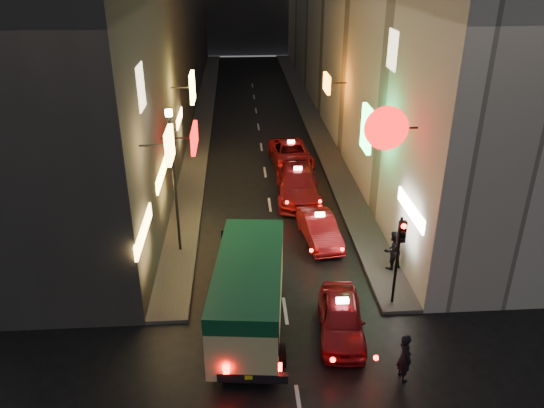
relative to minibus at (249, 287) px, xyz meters
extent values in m
cube|color=#F7B756|center=(-2.63, 2.86, 4.10)|extent=(0.18, 1.40, 1.13)
cube|color=#F20A0A|center=(-2.19, 7.98, 2.66)|extent=(0.18, 2.29, 0.96)
cube|color=yellow|center=(-2.57, 13.17, 3.72)|extent=(0.18, 1.54, 1.53)
cube|color=#F7B756|center=(-3.66, 1.81, 1.32)|extent=(0.10, 3.37, 0.55)
cube|color=yellow|center=(-3.66, 7.06, 1.32)|extent=(0.10, 3.40, 0.55)
cube|color=#F7B756|center=(-3.66, 15.71, 1.32)|extent=(0.10, 3.04, 0.55)
cube|color=#FFE5B2|center=(-3.67, 4.31, 5.82)|extent=(0.06, 1.30, 1.60)
cylinder|color=#F20A0A|center=(5.16, 3.24, 4.43)|extent=(1.62, 0.18, 1.62)
cube|color=#32FF6B|center=(5.28, 6.60, 3.36)|extent=(0.18, 1.36, 1.94)
cube|color=#ED600B|center=(5.13, 16.20, 3.14)|extent=(0.18, 1.68, 1.03)
cube|color=white|center=(6.30, 2.82, 1.32)|extent=(0.10, 3.11, 0.55)
cube|color=#FFE5B2|center=(6.31, 7.31, 6.52)|extent=(0.06, 1.30, 1.60)
cube|color=#4C4946|center=(-2.93, 26.31, -1.61)|extent=(1.50, 52.00, 0.15)
cube|color=#4C4946|center=(5.57, 26.31, -1.61)|extent=(1.50, 52.00, 0.15)
cube|color=#D6C986|center=(0.00, -0.02, -0.17)|extent=(2.78, 6.32, 2.25)
cube|color=#0E4729|center=(0.00, -0.02, 0.70)|extent=(2.80, 6.34, 0.56)
cube|color=black|center=(0.00, 0.29, 0.06)|extent=(2.55, 3.89, 0.51)
cube|color=black|center=(0.00, -3.04, -1.14)|extent=(2.11, 0.40, 0.31)
cube|color=#FF0A05|center=(-0.77, -3.11, -0.73)|extent=(0.18, 0.06, 0.29)
cube|color=#FF0A05|center=(0.77, -3.11, -0.73)|extent=(0.18, 0.06, 0.29)
cylinder|color=black|center=(-0.95, 1.94, -1.29)|extent=(0.22, 0.78, 0.78)
cylinder|color=black|center=(0.95, -1.98, -1.29)|extent=(0.22, 0.78, 0.78)
imported|color=maroon|center=(3.10, -0.58, -0.93)|extent=(2.45, 4.89, 1.50)
cube|color=white|center=(3.10, -0.58, -0.09)|extent=(0.44, 0.23, 0.16)
sphere|color=#FF0A05|center=(2.44, -2.71, -0.91)|extent=(0.16, 0.16, 0.16)
sphere|color=#FF0A05|center=(3.76, -2.71, -0.91)|extent=(0.16, 0.16, 0.16)
imported|color=maroon|center=(3.31, 5.88, -0.95)|extent=(2.43, 4.79, 1.46)
cube|color=white|center=(3.31, 5.88, -0.13)|extent=(0.44, 0.23, 0.16)
sphere|color=#FF0A05|center=(2.66, 3.79, -0.93)|extent=(0.16, 0.16, 0.16)
sphere|color=#FF0A05|center=(3.95, 3.79, -0.93)|extent=(0.16, 0.16, 0.16)
imported|color=maroon|center=(2.85, 10.68, -0.77)|extent=(2.63, 5.84, 1.82)
cube|color=white|center=(2.85, 10.68, 0.23)|extent=(0.43, 0.20, 0.16)
sphere|color=#FF0A05|center=(2.05, 8.08, -0.74)|extent=(0.16, 0.16, 0.16)
sphere|color=#FF0A05|center=(3.66, 8.08, -0.74)|extent=(0.16, 0.16, 0.16)
imported|color=maroon|center=(2.97, 15.48, -0.88)|extent=(2.50, 5.21, 1.61)
cube|color=white|center=(2.97, 15.48, 0.02)|extent=(0.43, 0.22, 0.16)
sphere|color=#FF0A05|center=(2.26, 13.18, -0.85)|extent=(0.16, 0.16, 0.16)
sphere|color=#FF0A05|center=(3.69, 13.18, -0.85)|extent=(0.16, 0.16, 0.16)
imported|color=black|center=(4.62, -2.80, -0.75)|extent=(0.50, 0.67, 1.87)
imported|color=black|center=(5.88, 3.19, -0.58)|extent=(0.83, 0.67, 1.90)
cylinder|color=black|center=(5.32, 0.91, 0.22)|extent=(0.10, 0.10, 3.50)
cube|color=black|center=(5.32, 0.73, 1.52)|extent=(0.26, 0.18, 0.80)
sphere|color=#FF0A05|center=(5.32, 0.62, 1.79)|extent=(0.18, 0.18, 0.18)
sphere|color=black|center=(5.32, 0.62, 1.52)|extent=(0.17, 0.17, 0.17)
sphere|color=black|center=(5.32, 0.62, 1.25)|extent=(0.17, 0.17, 0.17)
cylinder|color=black|center=(-2.88, 5.31, 1.47)|extent=(0.12, 0.12, 6.00)
cylinder|color=#FFE5BF|center=(-2.88, 5.31, 4.57)|extent=(0.28, 0.28, 0.25)
camera|label=1|loc=(-0.22, -14.95, 10.25)|focal=35.00mm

